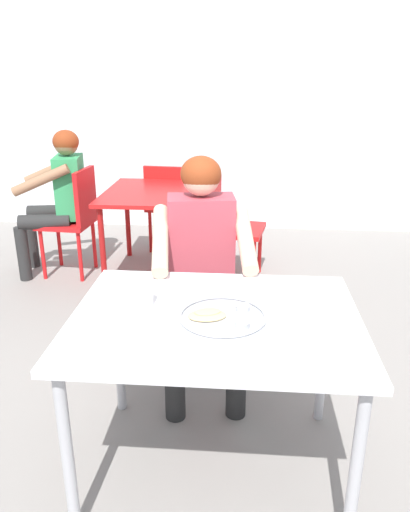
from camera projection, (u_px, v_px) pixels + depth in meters
The scene contains 12 objects.
ground_plane at pixel (219, 472), 2.16m from camera, with size 12.00×12.00×0.05m, color gray.
back_wall at pixel (240, 63), 4.93m from camera, with size 12.00×0.12×3.40m, color silver.
table_foreground at pixel (215, 333), 1.92m from camera, with size 1.11×0.85×0.74m.
thali_tray at pixel (222, 316), 1.87m from camera, with size 0.34×0.34×0.03m.
drinking_cup at pixel (144, 293), 1.96m from camera, with size 0.07×0.07×0.11m.
chair_foreground at pixel (201, 283), 2.80m from camera, with size 0.45×0.45×0.86m.
diner_foreground at pixel (202, 258), 2.51m from camera, with size 0.54×0.59×1.23m.
table_background_red at pixel (155, 201), 4.00m from camera, with size 0.80×0.96×0.72m.
chair_red_left at pixel (75, 215), 4.04m from camera, with size 0.43×0.42×0.90m.
chair_red_right at pixel (227, 222), 3.98m from camera, with size 0.48×0.49×0.82m.
chair_red_far at pixel (168, 202), 4.61m from camera, with size 0.43×0.46×0.83m.
patron_background at pixel (59, 190), 4.02m from camera, with size 0.60×0.56×1.19m.
Camera 1 is at (0.07, -1.69, 1.61)m, focal length 34.62 mm.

